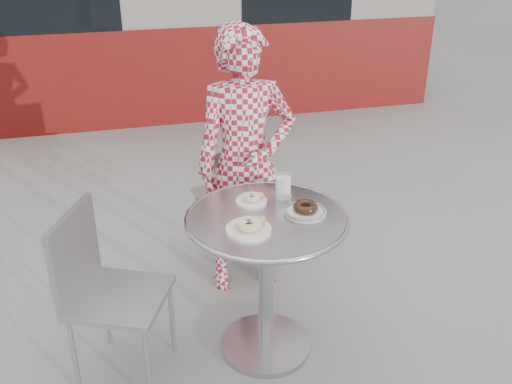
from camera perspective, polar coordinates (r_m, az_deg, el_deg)
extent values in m
plane|color=#9D9A95|center=(3.09, 0.06, -15.19)|extent=(60.00, 60.00, 0.00)
cube|color=maroon|center=(6.14, -8.97, 11.36)|extent=(6.02, 0.20, 1.00)
cylinder|color=silver|center=(3.08, 0.97, -14.97)|extent=(0.47, 0.47, 0.03)
cylinder|color=silver|center=(2.84, 1.03, -9.32)|extent=(0.07, 0.07, 0.74)
cylinder|color=silver|center=(2.64, 1.09, -2.65)|extent=(0.74, 0.74, 0.02)
torus|color=silver|center=(2.64, 1.09, -2.65)|extent=(0.77, 0.77, 0.03)
cube|color=#A0A2A7|center=(3.68, -2.70, -0.29)|extent=(0.46, 0.46, 0.03)
cube|color=#A0A2A7|center=(3.45, -1.42, 1.55)|extent=(0.37, 0.12, 0.38)
cube|color=#A0A2A7|center=(2.75, -13.40, -10.24)|extent=(0.54, 0.54, 0.03)
cube|color=#A0A2A7|center=(2.71, -17.71, -5.87)|extent=(0.20, 0.38, 0.41)
imported|color=maroon|center=(3.19, -1.08, 2.78)|extent=(0.58, 0.39, 1.55)
cylinder|color=white|center=(2.77, -0.46, -0.88)|extent=(0.15, 0.15, 0.01)
torus|color=tan|center=(2.76, -0.46, -0.52)|extent=(0.09, 0.09, 0.03)
sphere|color=#B77A3F|center=(2.77, 0.49, -0.32)|extent=(0.03, 0.03, 0.03)
cylinder|color=white|center=(2.52, -0.76, -3.75)|extent=(0.20, 0.20, 0.01)
torus|color=tan|center=(2.51, -0.76, -3.24)|extent=(0.12, 0.12, 0.04)
sphere|color=#B77A3F|center=(2.53, 0.54, -2.84)|extent=(0.04, 0.04, 0.04)
cylinder|color=white|center=(2.67, 4.94, -1.99)|extent=(0.20, 0.20, 0.01)
torus|color=black|center=(2.66, 4.96, -1.49)|extent=(0.12, 0.12, 0.04)
torus|color=black|center=(2.67, 4.95, -1.91)|extent=(0.20, 0.20, 0.02)
cylinder|color=white|center=(2.79, 2.74, 0.42)|extent=(0.07, 0.07, 0.11)
cylinder|color=white|center=(2.78, 2.74, 0.62)|extent=(0.08, 0.08, 0.13)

